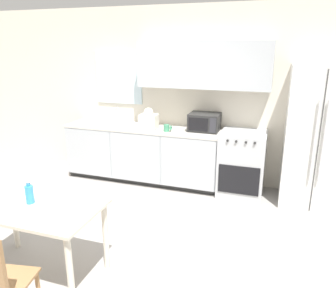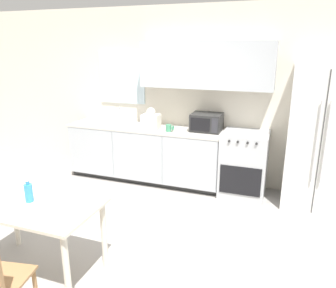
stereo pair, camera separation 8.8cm
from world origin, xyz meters
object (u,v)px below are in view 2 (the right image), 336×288
at_px(oven_range, 244,164).
at_px(refrigerator, 319,138).
at_px(drink_bottle, 29,192).
at_px(microwave, 207,122).
at_px(dining_table, 34,214).
at_px(coffee_mug, 169,128).

bearing_deg(oven_range, refrigerator, -0.78).
xyz_separation_m(oven_range, drink_bottle, (-1.65, -2.44, 0.36)).
xyz_separation_m(microwave, drink_bottle, (-1.05, -2.54, -0.19)).
xyz_separation_m(oven_range, microwave, (-0.60, 0.10, 0.55)).
bearing_deg(drink_bottle, dining_table, -27.95).
xyz_separation_m(dining_table, drink_bottle, (-0.05, 0.03, 0.20)).
height_order(oven_range, coffee_mug, coffee_mug).
xyz_separation_m(oven_range, refrigerator, (0.94, -0.01, 0.48)).
distance_m(microwave, drink_bottle, 2.76).
relative_size(refrigerator, coffee_mug, 15.48).
bearing_deg(refrigerator, oven_range, 179.22).
bearing_deg(dining_table, microwave, 68.80).
bearing_deg(refrigerator, coffee_mug, -177.02).
distance_m(oven_range, microwave, 0.82).
height_order(oven_range, dining_table, oven_range).
xyz_separation_m(coffee_mug, dining_table, (-0.48, -2.35, -0.31)).
relative_size(microwave, drink_bottle, 2.01).
height_order(oven_range, microwave, microwave).
bearing_deg(microwave, drink_bottle, -112.43).
xyz_separation_m(oven_range, coffee_mug, (-1.11, -0.12, 0.47)).
bearing_deg(refrigerator, dining_table, -135.91).
height_order(refrigerator, dining_table, refrigerator).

